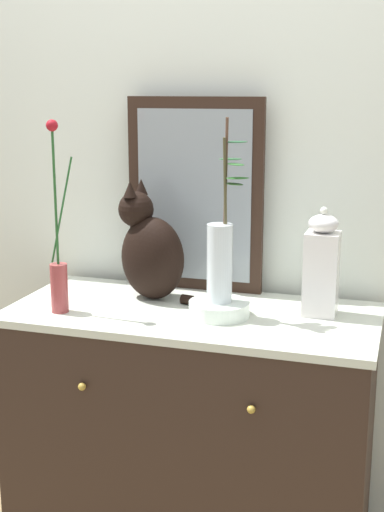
{
  "coord_description": "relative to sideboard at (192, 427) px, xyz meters",
  "views": [
    {
      "loc": [
        0.64,
        -2.07,
        1.51
      ],
      "look_at": [
        0.0,
        0.0,
        1.0
      ],
      "focal_mm": 49.58,
      "sensor_mm": 36.0,
      "label": 1
    }
  ],
  "objects": [
    {
      "name": "wall_back",
      "position": [
        0.0,
        0.35,
        0.89
      ],
      "size": [
        4.4,
        0.08,
        2.6
      ],
      "primitive_type": "cube",
      "color": "silver",
      "rests_on": "ground_plane"
    },
    {
      "name": "sideboard",
      "position": [
        0.0,
        0.0,
        0.0
      ],
      "size": [
        1.18,
        0.56,
        0.82
      ],
      "color": "#2F2019",
      "rests_on": "ground_plane"
    },
    {
      "name": "mirror_leaning",
      "position": [
        -0.07,
        0.25,
        0.74
      ],
      "size": [
        0.48,
        0.03,
        0.67
      ],
      "color": "black",
      "rests_on": "sideboard"
    },
    {
      "name": "cat_sitting",
      "position": [
        -0.17,
        0.09,
        0.57
      ],
      "size": [
        0.45,
        0.2,
        0.4
      ],
      "color": "black",
      "rests_on": "sideboard"
    },
    {
      "name": "vase_slim_green",
      "position": [
        -0.4,
        -0.14,
        0.55
      ],
      "size": [
        0.09,
        0.06,
        0.6
      ],
      "color": "#963A3A",
      "rests_on": "sideboard"
    },
    {
      "name": "bowl_porcelain",
      "position": [
        0.1,
        -0.03,
        0.43
      ],
      "size": [
        0.19,
        0.19,
        0.05
      ],
      "primitive_type": "cylinder",
      "color": "white",
      "rests_on": "sideboard"
    },
    {
      "name": "vase_glass_clear",
      "position": [
        0.1,
        -0.03,
        0.6
      ],
      "size": [
        0.13,
        0.11,
        0.57
      ],
      "color": "silver",
      "rests_on": "bowl_porcelain"
    },
    {
      "name": "jar_lidded_porcelain",
      "position": [
        0.4,
        0.08,
        0.56
      ],
      "size": [
        0.1,
        0.1,
        0.34
      ],
      "color": "white",
      "rests_on": "sideboard"
    }
  ]
}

